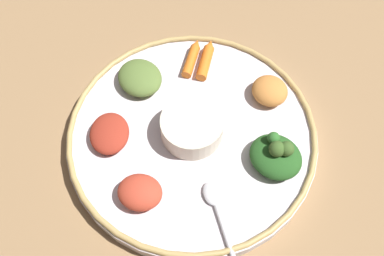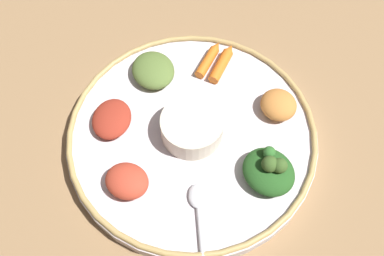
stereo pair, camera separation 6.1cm
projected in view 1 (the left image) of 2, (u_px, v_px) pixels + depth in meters
The scene contains 12 objects.
ground_plane at pixel (192, 140), 0.64m from camera, with size 2.40×2.40×0.00m, color olive.
platter at pixel (192, 137), 0.63m from camera, with size 0.35×0.35×0.02m, color silver.
platter_rim at pixel (192, 132), 0.62m from camera, with size 0.35×0.35×0.01m, color tan.
center_bowl at pixel (192, 126), 0.60m from camera, with size 0.09×0.09×0.04m.
spoon at pixel (221, 219), 0.56m from camera, with size 0.13×0.11×0.01m.
greens_pile at pixel (276, 156), 0.58m from camera, with size 0.08×0.09×0.05m.
carrot_near_spoon at pixel (206, 59), 0.67m from camera, with size 0.07×0.03×0.02m.
carrot_outer at pixel (192, 58), 0.68m from camera, with size 0.07×0.02×0.02m.
mound_squash at pixel (270, 91), 0.64m from camera, with size 0.05×0.05×0.03m, color #C67A38.
mound_berbere_red at pixel (140, 192), 0.56m from camera, with size 0.06×0.05×0.03m, color #B73D28.
mound_collards at pixel (140, 78), 0.65m from camera, with size 0.07×0.06×0.03m, color #567033.
mound_beet at pixel (109, 133), 0.61m from camera, with size 0.07×0.05×0.02m, color maroon.
Camera 1 is at (0.28, 0.11, 0.57)m, focal length 41.38 mm.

